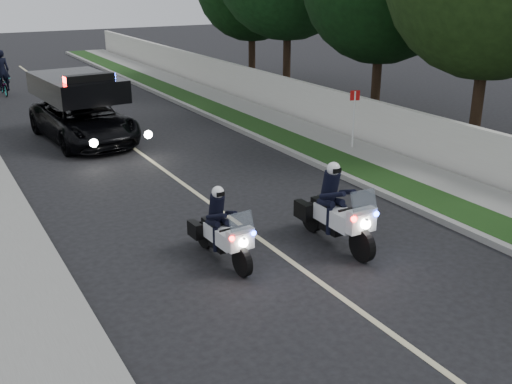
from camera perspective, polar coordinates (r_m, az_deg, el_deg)
ground at (r=9.71m, az=15.01°, el=-14.45°), size 120.00×120.00×0.00m
curb_right at (r=19.21m, az=3.18°, el=3.84°), size 0.20×60.00×0.15m
grass_verge at (r=19.59m, az=4.91°, el=4.11°), size 1.20×60.00×0.16m
sidewalk_right at (r=20.33m, az=7.95°, el=4.58°), size 1.40×60.00×0.16m
property_wall at (r=20.78m, az=10.25°, el=6.70°), size 0.22×60.00×1.50m
curb_left at (r=16.49m, az=-21.59°, el=-0.31°), size 0.20×60.00×0.15m
lane_marking at (r=17.45m, az=-8.24°, el=1.75°), size 0.12×50.00×0.01m
police_moto_left at (r=12.11m, az=-3.19°, el=-6.46°), size 0.72×1.84×1.54m
police_moto_right at (r=12.88m, az=7.42°, el=-4.94°), size 0.74×2.10×1.79m
police_suv at (r=21.56m, az=-15.83°, el=4.68°), size 2.89×5.48×2.57m
bicycle at (r=31.41m, az=-22.66°, el=8.50°), size 0.62×1.63×0.85m
cyclist at (r=31.41m, az=-22.66°, el=8.50°), size 0.73×0.52×1.90m
sign_post at (r=19.71m, az=9.06°, el=3.80°), size 0.41×0.41×2.04m
tree_right_b at (r=20.83m, az=19.72°, el=3.74°), size 8.37×8.37×10.64m
tree_right_c at (r=24.54m, az=11.08°, el=6.85°), size 6.47×6.47×9.95m
tree_right_d at (r=29.56m, az=2.88°, el=9.36°), size 7.58×7.58×11.42m
tree_right_e at (r=33.03m, az=-0.38°, el=10.49°), size 7.32×7.32×9.62m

